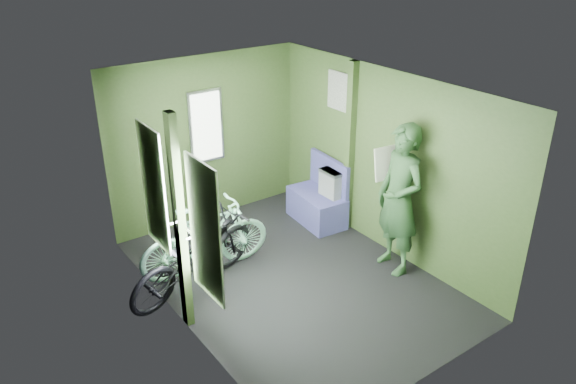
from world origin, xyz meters
The scene contains 6 objects.
room centered at (-0.04, 0.04, 1.44)m, with size 4.00×4.02×2.31m.
bicycle_black centered at (-1.01, 0.46, 0.00)m, with size 0.62×1.78×0.93m, color black.
bicycle_mint centered at (-0.75, 0.70, 0.00)m, with size 0.45×1.60×0.96m, color #91E2BD.
passenger centered at (1.15, -0.51, 0.92)m, with size 0.52×0.72×1.83m.
waste_box centered at (1.26, 0.80, 0.40)m, with size 0.24×0.33×0.80m, color gray.
bench_seat centered at (1.14, 0.97, 0.27)m, with size 0.56×0.91×0.92m.
Camera 1 is at (-3.29, -4.46, 3.77)m, focal length 35.00 mm.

